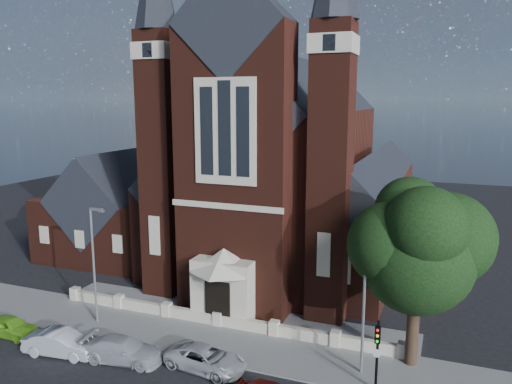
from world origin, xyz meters
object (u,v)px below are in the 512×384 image
Objects in this scene: street_lamp_right at (366,296)px; car_silver_b at (123,350)px; parish_hall at (121,213)px; traffic_signal at (377,347)px; church at (292,173)px; street_tree at (419,251)px; car_lime_van at (10,326)px; car_silver_a at (61,343)px; car_white_suv at (206,358)px; street_lamp_left at (94,259)px.

street_lamp_right is 14.33m from car_silver_b.
car_silver_b is at bearing -54.06° from parish_hall.
street_lamp_right is at bearing 120.01° from traffic_signal.
church reaches higher than street_lamp_right.
street_tree is 3.84m from street_lamp_right.
traffic_signal is at bearing -85.83° from car_lime_van.
traffic_signal is 18.42m from car_silver_a.
car_lime_van is 0.81× the size of car_white_suv.
street_lamp_left is 1.79× the size of car_silver_a.
church is 9.02× the size of car_lime_van.
car_silver_b is (4.70, -3.64, -3.89)m from street_lamp_left.
car_silver_a is at bearing -165.83° from street_lamp_right.
street_tree is 21.54m from car_silver_a.
car_lime_van is 4.89m from car_silver_a.
car_lime_van is 8.75m from car_silver_b.
street_tree is 2.20× the size of car_silver_b.
car_white_suv is at bearing -157.99° from street_tree.
parish_hall is at bearing 11.95° from car_lime_van.
car_lime_van is at bearing -117.90° from church.
car_lime_van is (-11.96, -22.58, -7.53)m from church.
street_tree is 20.71m from street_lamp_left.
church is 3.26× the size of street_tree.
street_lamp_left is 7.11m from car_silver_b.
church is 22.97m from car_white_suv.
church is at bearing 118.04° from street_lamp_right.
church is 4.31× the size of street_lamp_left.
parish_hall is at bearing 151.78° from street_lamp_right.
church is at bearing 67.34° from street_lamp_left.
parish_hall is 1.14× the size of street_tree.
traffic_signal is 23.13m from car_lime_van.
street_lamp_right is at bearing -28.22° from parish_hall.
traffic_signal is (0.91, -1.57, -2.02)m from street_lamp_right.
car_silver_a is (-18.12, -2.77, -1.84)m from traffic_signal.
car_white_suv is (1.70, -21.64, -7.52)m from church.
car_silver_a is at bearing -162.93° from street_tree.
street_tree reaches higher than car_white_suv.
car_white_suv is at bearing -43.32° from parish_hall.
parish_hall is at bearing 18.14° from car_silver_a.
street_tree is at bearing 64.05° from traffic_signal.
street_lamp_right is 2.02× the size of traffic_signal.
church is at bearing 118.20° from traffic_signal.
street_lamp_right is 2.09× the size of car_lime_van.
traffic_signal is 9.56m from car_white_suv.
car_silver_b is at bearing -164.68° from street_lamp_right.
parish_hall is at bearing 29.69° from car_silver_b.
traffic_signal is 0.84× the size of car_white_suv.
street_lamp_left is 6.72m from car_lime_van.
traffic_signal is at bearing -89.00° from car_silver_a.
parish_hall is 2.70× the size of car_silver_a.
church is 20.84m from street_lamp_left.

